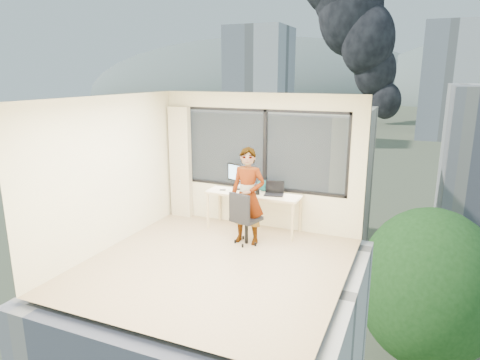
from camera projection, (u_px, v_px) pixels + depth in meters
The scene contains 24 objects.
floor at pixel (215, 264), 6.73m from camera, with size 4.00×4.00×0.01m, color tan.
ceiling at pixel (213, 98), 6.09m from camera, with size 4.00×4.00×0.01m, color white.
wall_front at pixel (132, 228), 4.63m from camera, with size 4.00×0.01×2.60m, color #F7F1BF.
wall_left at pixel (109, 173), 7.17m from camera, with size 0.01×4.00×2.60m, color #F7F1BF.
wall_right at pixel (348, 200), 5.65m from camera, with size 0.01×4.00×2.60m, color #F7F1BF.
window_wall at pixel (263, 150), 8.12m from camera, with size 3.30×0.16×1.55m, color black, non-canonical shape.
curtain at pixel (181, 163), 8.78m from camera, with size 0.45×0.14×2.30m, color beige.
desk at pixel (254, 211), 8.12m from camera, with size 1.80×0.60×0.75m, color #D3B98D.
chair at pixel (246, 217), 7.44m from camera, with size 0.50×0.50×0.98m, color black, non-canonical shape.
person at pixel (248, 196), 7.41m from camera, with size 0.63×0.41×1.72m, color #2D2D33.
monitor at pixel (237, 176), 8.24m from camera, with size 0.50×0.11×0.50m, color black, non-canonical shape.
game_console at pixel (245, 186), 8.34m from camera, with size 0.34×0.29×0.08m, color white.
laptop at pixel (274, 189), 7.84m from camera, with size 0.35×0.37×0.23m, color black, non-canonical shape.
cellphone at pixel (223, 190), 8.20m from camera, with size 0.12×0.05×0.01m, color black.
pen_cup at pixel (257, 192), 7.90m from camera, with size 0.09×0.09×0.11m, color black.
handbag at pixel (264, 185), 8.11m from camera, with size 0.29×0.15×0.22m, color #0C4A4A.
exterior_ground at pixel (409, 137), 117.14m from camera, with size 400.00×400.00×0.04m, color #515B3D.
near_bldg_a at pixel (274, 186), 38.62m from camera, with size 16.00×12.00×14.00m, color beige.
far_tower_a at pixel (259, 86), 104.79m from camera, with size 14.00×14.00×28.00m, color silver.
far_tower_b at pixel (447, 82), 110.43m from camera, with size 13.00×13.00×30.00m, color silver.
far_tower_d at pixel (249, 90), 164.10m from camera, with size 16.00×14.00×22.00m, color silver.
hill_a at pixel (259, 96), 341.26m from camera, with size 288.00×216.00×90.00m, color slate.
tree_a at pixel (162, 235), 34.88m from camera, with size 7.00×7.00×8.00m, color #214E1A, non-canonical shape.
tree_b at pixel (426, 304), 23.57m from camera, with size 7.60×7.60×9.00m, color #214E1A, non-canonical shape.
Camera 1 is at (2.80, -5.54, 2.94)m, focal length 31.67 mm.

